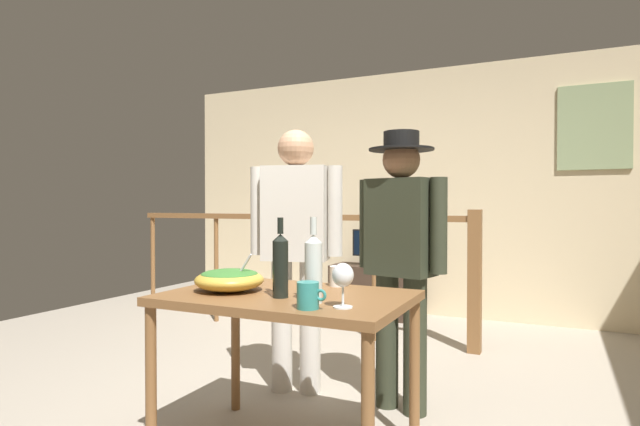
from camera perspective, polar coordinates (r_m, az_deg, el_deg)
ground_plane at (r=3.10m, az=-0.73°, el=-21.06°), size 7.49×7.49×0.00m
back_wall at (r=5.47m, az=11.97°, el=2.30°), size 5.76×0.10×2.58m
framed_picture at (r=5.31m, az=28.61°, el=8.56°), size 0.61×0.03×0.78m
stair_railing at (r=4.42m, az=2.93°, el=-4.75°), size 3.40×0.10×1.12m
tv_console at (r=5.33m, az=6.26°, el=-8.75°), size 0.90×0.40×0.53m
flat_screen_tv at (r=5.24m, az=6.16°, el=-3.55°), size 0.46×0.12×0.38m
serving_table at (r=2.38m, az=-3.76°, el=-11.14°), size 1.11×0.74×0.75m
salad_bowl at (r=2.46m, az=-10.21°, el=-7.33°), size 0.33×0.33×0.18m
wine_glass at (r=2.03m, az=2.61°, el=-7.22°), size 0.09×0.09×0.18m
wine_bottle_dark at (r=2.25m, az=-4.50°, el=-5.80°), size 0.07×0.07×0.36m
wine_bottle_clear at (r=2.12m, az=-0.74°, el=-6.16°), size 0.07×0.07×0.36m
mug_teal at (r=2.01m, az=-1.34°, el=-9.30°), size 0.12×0.09×0.11m
mug_white at (r=2.56m, az=2.05°, el=-7.15°), size 0.12×0.08×0.10m
person_standing_left at (r=3.12m, az=-2.75°, el=-2.76°), size 0.57×0.31×1.62m
person_standing_right at (r=2.87m, az=9.15°, el=-3.86°), size 0.54×0.36×1.57m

